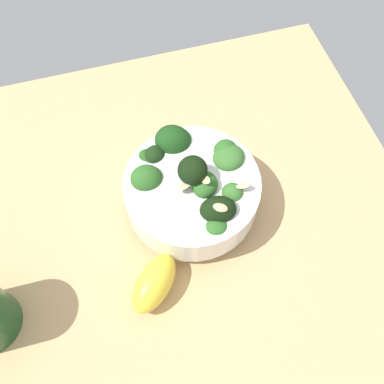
{
  "coord_description": "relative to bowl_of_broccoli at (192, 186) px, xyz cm",
  "views": [
    {
      "loc": [
        -22.58,
        5.28,
        52.58
      ],
      "look_at": [
        2.77,
        -2.02,
        4.0
      ],
      "focal_mm": 40.06,
      "sensor_mm": 36.0,
      "label": 1
    }
  ],
  "objects": [
    {
      "name": "bowl_of_broccoli",
      "position": [
        0.0,
        0.0,
        0.0
      ],
      "size": [
        18.11,
        17.28,
        11.22
      ],
      "color": "white",
      "rests_on": "ground_plane"
    },
    {
      "name": "lemon_wedge",
      "position": [
        -10.35,
        7.65,
        -2.26
      ],
      "size": [
        8.45,
        8.29,
        4.71
      ],
      "primitive_type": "ellipsoid",
      "rotation": [
        0.0,
        0.0,
        5.53
      ],
      "color": "yellow",
      "rests_on": "ground_plane"
    },
    {
      "name": "ground_plane",
      "position": [
        -3.28,
        2.12,
        -6.45
      ],
      "size": [
        63.93,
        63.93,
        3.67
      ],
      "primitive_type": "cube",
      "color": "tan"
    }
  ]
}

